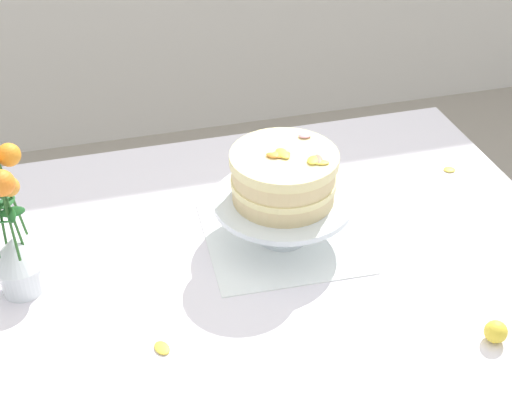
# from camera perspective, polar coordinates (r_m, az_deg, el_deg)

# --- Properties ---
(dining_table) EXTENTS (1.40, 1.00, 0.74)m
(dining_table) POSITION_cam_1_polar(r_m,az_deg,el_deg) (1.52, -1.30, -7.42)
(dining_table) COLOR white
(dining_table) RESTS_ON ground
(linen_napkin) EXTENTS (0.33, 0.33, 0.00)m
(linen_napkin) POSITION_cam_1_polar(r_m,az_deg,el_deg) (1.53, 2.07, -2.48)
(linen_napkin) COLOR white
(linen_napkin) RESTS_ON dining_table
(cake_stand) EXTENTS (0.29, 0.29, 0.10)m
(cake_stand) POSITION_cam_1_polar(r_m,az_deg,el_deg) (1.49, 2.14, 0.01)
(cake_stand) COLOR silver
(cake_stand) RESTS_ON linen_napkin
(layer_cake) EXTENTS (0.22, 0.22, 0.11)m
(layer_cake) POSITION_cam_1_polar(r_m,az_deg,el_deg) (1.45, 2.20, 2.28)
(layer_cake) COLOR beige
(layer_cake) RESTS_ON cake_stand
(flower_vase) EXTENTS (0.11, 0.13, 0.34)m
(flower_vase) POSITION_cam_1_polar(r_m,az_deg,el_deg) (1.39, -18.85, -2.11)
(flower_vase) COLOR silver
(flower_vase) RESTS_ON dining_table
(fallen_rose) EXTENTS (0.11, 0.11, 0.04)m
(fallen_rose) POSITION_cam_1_polar(r_m,az_deg,el_deg) (1.36, 18.47, -9.48)
(fallen_rose) COLOR #2D6028
(fallen_rose) RESTS_ON dining_table
(loose_petal_0) EXTENTS (0.03, 0.03, 0.00)m
(loose_petal_0) POSITION_cam_1_polar(r_m,az_deg,el_deg) (1.81, 14.99, 2.71)
(loose_petal_0) COLOR yellow
(loose_petal_0) RESTS_ON dining_table
(loose_petal_1) EXTENTS (0.03, 0.04, 0.01)m
(loose_petal_1) POSITION_cam_1_polar(r_m,az_deg,el_deg) (1.30, -7.42, -11.10)
(loose_petal_1) COLOR yellow
(loose_petal_1) RESTS_ON dining_table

